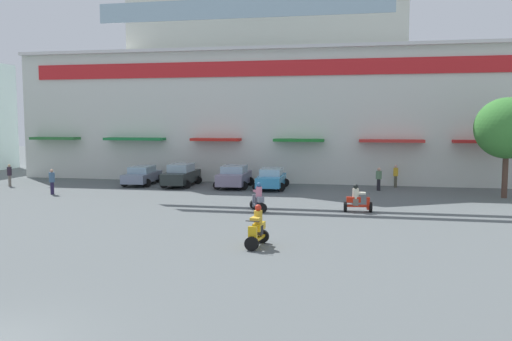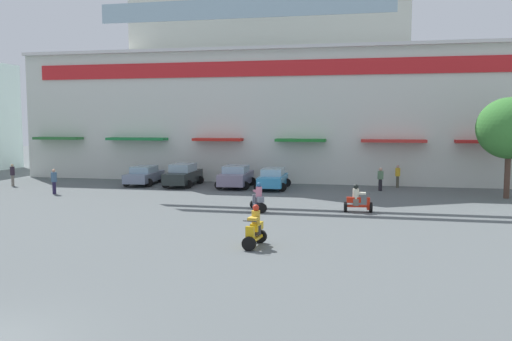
# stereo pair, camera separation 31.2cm
# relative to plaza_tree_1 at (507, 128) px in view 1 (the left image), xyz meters

# --- Properties ---
(ground_plane) EXTENTS (128.00, 128.00, 0.00)m
(ground_plane) POSITION_rel_plaza_tree_1_xyz_m (-16.35, -12.30, -4.24)
(ground_plane) COLOR #585F60
(colonial_building) EXTENTS (38.92, 18.96, 18.90)m
(colonial_building) POSITION_rel_plaza_tree_1_xyz_m (-16.35, 11.58, 3.74)
(colonial_building) COLOR silver
(colonial_building) RESTS_ON ground
(plaza_tree_1) EXTENTS (3.80, 3.97, 6.10)m
(plaza_tree_1) POSITION_rel_plaza_tree_1_xyz_m (0.00, 0.00, 0.00)
(plaza_tree_1) COLOR brown
(plaza_tree_1) RESTS_ON ground
(parked_car_0) EXTENTS (2.45, 4.45, 1.37)m
(parked_car_0) POSITION_rel_plaza_tree_1_xyz_m (-24.34, 1.86, -3.54)
(parked_car_0) COLOR slate
(parked_car_0) RESTS_ON ground
(parked_car_1) EXTENTS (2.33, 4.47, 1.61)m
(parked_car_1) POSITION_rel_plaza_tree_1_xyz_m (-21.26, 1.70, -3.44)
(parked_car_1) COLOR #212828
(parked_car_1) RESTS_ON ground
(parked_car_2) EXTENTS (2.52, 4.28, 1.55)m
(parked_car_2) POSITION_rel_plaza_tree_1_xyz_m (-17.33, 1.64, -3.45)
(parked_car_2) COLOR slate
(parked_car_2) RESTS_ON ground
(parked_car_3) EXTENTS (2.32, 4.20, 1.43)m
(parked_car_3) POSITION_rel_plaza_tree_1_xyz_m (-14.64, 1.35, -3.51)
(parked_car_3) COLOR #3591C9
(parked_car_3) RESTS_ON ground
(scooter_rider_0) EXTENTS (1.47, 0.66, 1.44)m
(scooter_rider_0) POSITION_rel_plaza_tree_1_xyz_m (-8.74, -6.78, -3.65)
(scooter_rider_0) COLOR black
(scooter_rider_0) RESTS_ON ground
(scooter_rider_2) EXTENTS (1.13, 1.48, 1.53)m
(scooter_rider_2) POSITION_rel_plaza_tree_1_xyz_m (-13.80, -7.59, -3.62)
(scooter_rider_2) COLOR black
(scooter_rider_2) RESTS_ON ground
(scooter_rider_4) EXTENTS (0.69, 1.50, 1.59)m
(scooter_rider_4) POSITION_rel_plaza_tree_1_xyz_m (-12.35, -15.19, -3.58)
(scooter_rider_4) COLOR black
(scooter_rider_4) RESTS_ON ground
(pedestrian_0) EXTENTS (0.34, 0.34, 1.60)m
(pedestrian_0) POSITION_rel_plaza_tree_1_xyz_m (-33.23, -0.95, -3.32)
(pedestrian_0) COLOR slate
(pedestrian_0) RESTS_ON ground
(pedestrian_1) EXTENTS (0.54, 0.54, 1.56)m
(pedestrian_1) POSITION_rel_plaza_tree_1_xyz_m (-7.42, 1.91, -3.36)
(pedestrian_1) COLOR black
(pedestrian_1) RESTS_ON ground
(pedestrian_2) EXTENTS (0.46, 0.46, 1.59)m
(pedestrian_2) POSITION_rel_plaza_tree_1_xyz_m (-6.20, 3.89, -3.33)
(pedestrian_2) COLOR #4A4638
(pedestrian_2) RESTS_ON ground
(pedestrian_3) EXTENTS (0.51, 0.51, 1.62)m
(pedestrian_3) POSITION_rel_plaza_tree_1_xyz_m (-27.91, -4.05, -3.32)
(pedestrian_3) COLOR #261F40
(pedestrian_3) RESTS_ON ground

